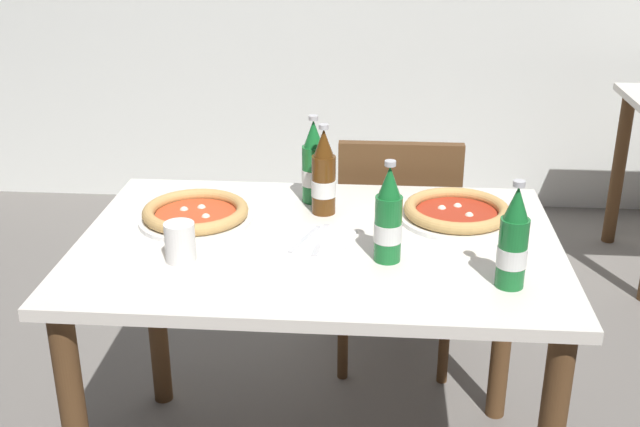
{
  "coord_description": "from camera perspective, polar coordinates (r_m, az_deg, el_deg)",
  "views": [
    {
      "loc": [
        0.14,
        -1.8,
        1.57
      ],
      "look_at": [
        0.0,
        0.05,
        0.8
      ],
      "focal_mm": 44.47,
      "sensor_mm": 36.0,
      "label": 1
    }
  ],
  "objects": [
    {
      "name": "pizza_marinara_far",
      "position": [
        2.12,
        9.81,
        0.08
      ],
      "size": [
        0.3,
        0.3,
        0.04
      ],
      "color": "white",
      "rests_on": "dining_table_main"
    },
    {
      "name": "pizza_margherita_near",
      "position": [
        2.11,
        -8.93,
        -0.02
      ],
      "size": [
        0.3,
        0.3,
        0.04
      ],
      "color": "white",
      "rests_on": "dining_table_main"
    },
    {
      "name": "chair_behind_table",
      "position": [
        2.64,
        5.52,
        -1.85
      ],
      "size": [
        0.4,
        0.4,
        0.85
      ],
      "rotation": [
        0.0,
        0.0,
        3.14
      ],
      "color": "brown",
      "rests_on": "ground_plane"
    },
    {
      "name": "beer_bottle_left",
      "position": [
        1.84,
        4.94,
        -0.42
      ],
      "size": [
        0.07,
        0.07,
        0.25
      ],
      "color": "#196B2D",
      "rests_on": "dining_table_main"
    },
    {
      "name": "napkin_with_cutlery",
      "position": [
        1.97,
        -0.52,
        -1.97
      ],
      "size": [
        0.22,
        0.22,
        0.01
      ],
      "color": "white",
      "rests_on": "dining_table_main"
    },
    {
      "name": "paper_cup",
      "position": [
        1.88,
        -10.04,
        -2.03
      ],
      "size": [
        0.07,
        0.07,
        0.09
      ],
      "primitive_type": "cylinder",
      "color": "white",
      "rests_on": "dining_table_main"
    },
    {
      "name": "beer_bottle_extra",
      "position": [
        2.11,
        0.18,
        2.69
      ],
      "size": [
        0.07,
        0.07,
        0.25
      ],
      "color": "#512D0F",
      "rests_on": "dining_table_main"
    },
    {
      "name": "beer_bottle_right",
      "position": [
        1.76,
        13.73,
        -2.07
      ],
      "size": [
        0.07,
        0.07,
        0.25
      ],
      "color": "#196B2D",
      "rests_on": "dining_table_main"
    },
    {
      "name": "dining_table_main",
      "position": [
        2.03,
        -0.11,
        -4.83
      ],
      "size": [
        1.2,
        0.8,
        0.75
      ],
      "color": "silver",
      "rests_on": "ground_plane"
    },
    {
      "name": "beer_bottle_center",
      "position": [
        2.19,
        -0.47,
        3.44
      ],
      "size": [
        0.07,
        0.07,
        0.25
      ],
      "color": "#196B2D",
      "rests_on": "dining_table_main"
    }
  ]
}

